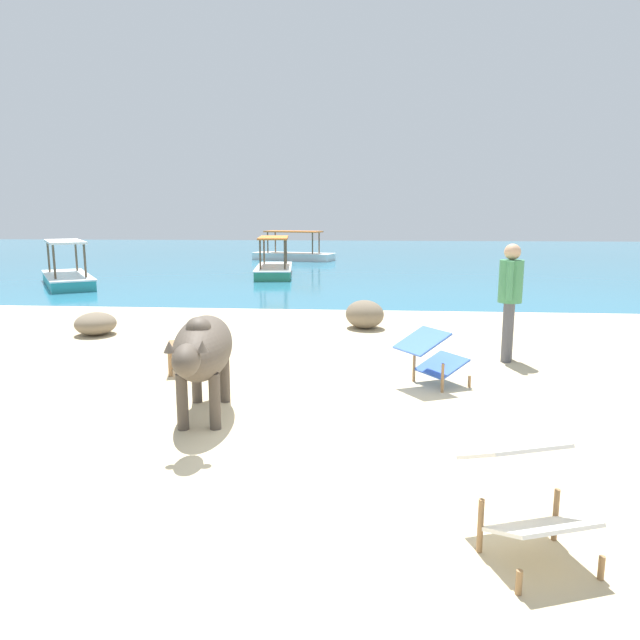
% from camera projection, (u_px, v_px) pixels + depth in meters
% --- Properties ---
extents(sand_beach, '(18.00, 14.00, 0.04)m').
position_uv_depth(sand_beach, '(337.00, 433.00, 5.48)').
color(sand_beach, '#CCB78E').
rests_on(sand_beach, ground).
extents(water_surface, '(60.00, 36.00, 0.03)m').
position_uv_depth(water_surface, '(362.00, 259.00, 27.05)').
color(water_surface, teal).
rests_on(water_surface, ground).
extents(cow, '(0.74, 1.89, 1.06)m').
position_uv_depth(cow, '(203.00, 349.00, 5.75)').
color(cow, '#4C4238').
rests_on(cow, sand_beach).
extents(low_bench_table, '(0.84, 0.61, 0.38)m').
position_uv_depth(low_bench_table, '(198.00, 347.00, 7.48)').
color(low_bench_table, olive).
rests_on(low_bench_table, sand_beach).
extents(bottle, '(0.07, 0.07, 0.30)m').
position_uv_depth(bottle, '(203.00, 332.00, 7.53)').
color(bottle, '#2D6B38').
rests_on(bottle, low_bench_table).
extents(deck_chair_near, '(0.76, 0.90, 0.68)m').
position_uv_depth(deck_chair_near, '(526.00, 491.00, 3.47)').
color(deck_chair_near, olive).
rests_on(deck_chair_near, sand_beach).
extents(deck_chair_far, '(0.93, 0.87, 0.68)m').
position_uv_depth(deck_chair_far, '(432.00, 354.00, 6.83)').
color(deck_chair_far, olive).
rests_on(deck_chair_far, sand_beach).
extents(person_standing, '(0.32, 0.49, 1.62)m').
position_uv_depth(person_standing, '(510.00, 293.00, 7.93)').
color(person_standing, '#4C4C51').
rests_on(person_standing, sand_beach).
extents(shore_rock_large, '(0.95, 0.98, 0.50)m').
position_uv_depth(shore_rock_large, '(365.00, 314.00, 10.36)').
color(shore_rock_large, '#756651').
rests_on(shore_rock_large, sand_beach).
extents(shore_rock_medium, '(0.79, 0.83, 0.38)m').
position_uv_depth(shore_rock_medium, '(96.00, 324.00, 9.80)').
color(shore_rock_medium, '#756651').
rests_on(shore_rock_medium, sand_beach).
extents(boat_green, '(1.59, 3.78, 1.29)m').
position_uv_depth(boat_green, '(274.00, 267.00, 19.37)').
color(boat_green, '#338E66').
rests_on(boat_green, water_surface).
extents(boat_teal, '(2.97, 3.71, 1.29)m').
position_uv_depth(boat_teal, '(67.00, 276.00, 16.72)').
color(boat_teal, teal).
rests_on(boat_teal, water_surface).
extents(boat_white, '(3.85, 2.18, 1.29)m').
position_uv_depth(boat_white, '(293.00, 254.00, 25.93)').
color(boat_white, white).
rests_on(boat_white, water_surface).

